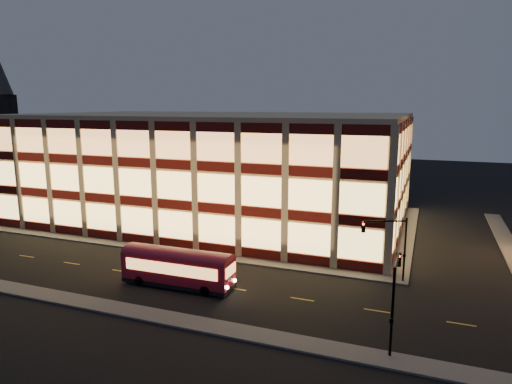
% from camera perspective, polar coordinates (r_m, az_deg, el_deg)
% --- Properties ---
extents(ground, '(200.00, 200.00, 0.00)m').
position_cam_1_polar(ground, '(49.90, -10.47, -7.71)').
color(ground, black).
rests_on(ground, ground).
extents(sidewalk_office_south, '(54.00, 2.00, 0.15)m').
position_cam_1_polar(sidewalk_office_south, '(52.23, -12.73, -6.86)').
color(sidewalk_office_south, '#514F4C').
rests_on(sidewalk_office_south, ground).
extents(sidewalk_office_east, '(2.00, 30.00, 0.15)m').
position_cam_1_polar(sidewalk_office_east, '(59.32, 18.32, -5.01)').
color(sidewalk_office_east, '#514F4C').
rests_on(sidewalk_office_east, ground).
extents(sidewalk_tower_west, '(2.00, 30.00, 0.15)m').
position_cam_1_polar(sidewalk_tower_west, '(59.96, 28.91, -5.67)').
color(sidewalk_tower_west, '#514F4C').
rests_on(sidewalk_tower_west, ground).
extents(sidewalk_near, '(100.00, 2.00, 0.15)m').
position_cam_1_polar(sidewalk_near, '(40.15, -20.40, -12.83)').
color(sidewalk_near, '#514F4C').
rests_on(sidewalk_near, ground).
extents(office_building, '(50.45, 30.45, 14.50)m').
position_cam_1_polar(office_building, '(64.13, -5.06, 3.23)').
color(office_building, tan).
rests_on(office_building, ground).
extents(church_tower, '(5.00, 5.00, 18.00)m').
position_cam_1_polar(church_tower, '(124.52, -29.01, 6.44)').
color(church_tower, '#2D2621').
rests_on(church_tower, ground).
extents(traffic_signal_far, '(3.79, 1.87, 6.00)m').
position_cam_1_polar(traffic_signal_far, '(42.15, 16.39, -5.61)').
color(traffic_signal_far, black).
rests_on(traffic_signal_far, ground).
extents(traffic_signal_near, '(0.32, 4.45, 6.00)m').
position_cam_1_polar(traffic_signal_near, '(31.42, 16.99, -11.35)').
color(traffic_signal_near, black).
rests_on(traffic_signal_near, ground).
extents(trolley_bus, '(10.09, 2.73, 3.41)m').
position_cam_1_polar(trolley_bus, '(41.02, -9.75, -9.04)').
color(trolley_bus, maroon).
rests_on(trolley_bus, ground).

